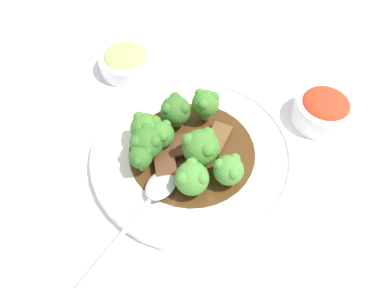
{
  "coord_description": "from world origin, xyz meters",
  "views": [
    {
      "loc": [
        0.17,
        0.28,
        0.49
      ],
      "look_at": [
        0.0,
        0.0,
        0.03
      ],
      "focal_mm": 35.0,
      "sensor_mm": 36.0,
      "label": 1
    }
  ],
  "objects_px": {
    "broccoli_floret_3": "(147,142)",
    "broccoli_floret_4": "(146,128)",
    "beef_strip_1": "(217,139)",
    "broccoli_floret_5": "(200,147)",
    "side_bowl_appetizer": "(126,60)",
    "broccoli_floret_1": "(206,103)",
    "broccoli_floret_7": "(141,157)",
    "main_plate": "(192,153)",
    "broccoli_floret_0": "(192,178)",
    "broccoli_floret_6": "(176,110)",
    "serving_spoon": "(153,194)",
    "broccoli_floret_8": "(229,170)",
    "broccoli_floret_2": "(161,135)",
    "beef_strip_2": "(165,162)",
    "side_bowl_kimchi": "(324,109)",
    "beef_strip_0": "(179,146)"
  },
  "relations": [
    {
      "from": "broccoli_floret_6",
      "to": "broccoli_floret_3",
      "type": "bearing_deg",
      "value": 25.49
    },
    {
      "from": "broccoli_floret_7",
      "to": "broccoli_floret_5",
      "type": "bearing_deg",
      "value": 156.73
    },
    {
      "from": "broccoli_floret_2",
      "to": "broccoli_floret_5",
      "type": "bearing_deg",
      "value": 123.33
    },
    {
      "from": "main_plate",
      "to": "broccoli_floret_0",
      "type": "relative_size",
      "value": 6.34
    },
    {
      "from": "broccoli_floret_0",
      "to": "broccoli_floret_4",
      "type": "distance_m",
      "value": 0.11
    },
    {
      "from": "side_bowl_appetizer",
      "to": "beef_strip_2",
      "type": "bearing_deg",
      "value": 78.66
    },
    {
      "from": "main_plate",
      "to": "broccoli_floret_1",
      "type": "bearing_deg",
      "value": -139.37
    },
    {
      "from": "broccoli_floret_3",
      "to": "broccoli_floret_4",
      "type": "relative_size",
      "value": 1.06
    },
    {
      "from": "broccoli_floret_5",
      "to": "side_bowl_appetizer",
      "type": "bearing_deg",
      "value": -90.16
    },
    {
      "from": "broccoli_floret_1",
      "to": "broccoli_floret_3",
      "type": "relative_size",
      "value": 0.98
    },
    {
      "from": "beef_strip_2",
      "to": "broccoli_floret_1",
      "type": "bearing_deg",
      "value": -155.01
    },
    {
      "from": "beef_strip_1",
      "to": "side_bowl_kimchi",
      "type": "relative_size",
      "value": 0.67
    },
    {
      "from": "broccoli_floret_1",
      "to": "side_bowl_appetizer",
      "type": "distance_m",
      "value": 0.2
    },
    {
      "from": "main_plate",
      "to": "broccoli_floret_8",
      "type": "relative_size",
      "value": 6.81
    },
    {
      "from": "beef_strip_1",
      "to": "broccoli_floret_4",
      "type": "xyz_separation_m",
      "value": [
        0.09,
        -0.06,
        0.03
      ]
    },
    {
      "from": "serving_spoon",
      "to": "side_bowl_appetizer",
      "type": "distance_m",
      "value": 0.29
    },
    {
      "from": "broccoli_floret_4",
      "to": "serving_spoon",
      "type": "bearing_deg",
      "value": 67.28
    },
    {
      "from": "beef_strip_1",
      "to": "beef_strip_0",
      "type": "bearing_deg",
      "value": -18.65
    },
    {
      "from": "beef_strip_1",
      "to": "broccoli_floret_5",
      "type": "xyz_separation_m",
      "value": [
        0.04,
        0.02,
        0.03
      ]
    },
    {
      "from": "broccoli_floret_2",
      "to": "side_bowl_appetizer",
      "type": "bearing_deg",
      "value": -99.97
    },
    {
      "from": "broccoli_floret_4",
      "to": "broccoli_floret_6",
      "type": "xyz_separation_m",
      "value": [
        -0.05,
        -0.01,
        0.0
      ]
    },
    {
      "from": "broccoli_floret_6",
      "to": "serving_spoon",
      "type": "xyz_separation_m",
      "value": [
        0.09,
        0.1,
        -0.03
      ]
    },
    {
      "from": "side_bowl_appetizer",
      "to": "main_plate",
      "type": "bearing_deg",
      "value": 90.05
    },
    {
      "from": "broccoli_floret_3",
      "to": "broccoli_floret_6",
      "type": "distance_m",
      "value": 0.07
    },
    {
      "from": "broccoli_floret_0",
      "to": "broccoli_floret_6",
      "type": "xyz_separation_m",
      "value": [
        -0.04,
        -0.11,
        0.01
      ]
    },
    {
      "from": "beef_strip_2",
      "to": "main_plate",
      "type": "bearing_deg",
      "value": -177.82
    },
    {
      "from": "beef_strip_1",
      "to": "broccoli_floret_2",
      "type": "height_order",
      "value": "broccoli_floret_2"
    },
    {
      "from": "beef_strip_2",
      "to": "side_bowl_kimchi",
      "type": "relative_size",
      "value": 0.68
    },
    {
      "from": "beef_strip_1",
      "to": "broccoli_floret_6",
      "type": "height_order",
      "value": "broccoli_floret_6"
    },
    {
      "from": "side_bowl_kimchi",
      "to": "side_bowl_appetizer",
      "type": "xyz_separation_m",
      "value": [
        0.23,
        -0.28,
        -0.0
      ]
    },
    {
      "from": "broccoli_floret_7",
      "to": "broccoli_floret_3",
      "type": "bearing_deg",
      "value": -138.67
    },
    {
      "from": "beef_strip_1",
      "to": "serving_spoon",
      "type": "relative_size",
      "value": 0.34
    },
    {
      "from": "broccoli_floret_2",
      "to": "broccoli_floret_0",
      "type": "bearing_deg",
      "value": 91.21
    },
    {
      "from": "broccoli_floret_2",
      "to": "beef_strip_1",
      "type": "bearing_deg",
      "value": 155.65
    },
    {
      "from": "beef_strip_1",
      "to": "broccoli_floret_7",
      "type": "xyz_separation_m",
      "value": [
        0.12,
        -0.02,
        0.03
      ]
    },
    {
      "from": "broccoli_floret_7",
      "to": "side_bowl_appetizer",
      "type": "distance_m",
      "value": 0.24
    },
    {
      "from": "broccoli_floret_0",
      "to": "broccoli_floret_1",
      "type": "distance_m",
      "value": 0.13
    },
    {
      "from": "beef_strip_1",
      "to": "broccoli_floret_4",
      "type": "distance_m",
      "value": 0.11
    },
    {
      "from": "broccoli_floret_3",
      "to": "broccoli_floret_8",
      "type": "bearing_deg",
      "value": 128.87
    },
    {
      "from": "broccoli_floret_6",
      "to": "broccoli_floret_1",
      "type": "bearing_deg",
      "value": 165.08
    },
    {
      "from": "broccoli_floret_1",
      "to": "broccoli_floret_5",
      "type": "height_order",
      "value": "broccoli_floret_5"
    },
    {
      "from": "broccoli_floret_5",
      "to": "broccoli_floret_8",
      "type": "bearing_deg",
      "value": 110.44
    },
    {
      "from": "beef_strip_2",
      "to": "broccoli_floret_1",
      "type": "relative_size",
      "value": 1.19
    },
    {
      "from": "broccoli_floret_3",
      "to": "broccoli_floret_6",
      "type": "height_order",
      "value": "same"
    },
    {
      "from": "beef_strip_2",
      "to": "broccoli_floret_4",
      "type": "distance_m",
      "value": 0.06
    },
    {
      "from": "main_plate",
      "to": "beef_strip_2",
      "type": "height_order",
      "value": "beef_strip_2"
    },
    {
      "from": "main_plate",
      "to": "broccoli_floret_5",
      "type": "xyz_separation_m",
      "value": [
        0.0,
        0.02,
        0.05
      ]
    },
    {
      "from": "broccoli_floret_4",
      "to": "beef_strip_2",
      "type": "bearing_deg",
      "value": 91.97
    },
    {
      "from": "beef_strip_1",
      "to": "side_bowl_appetizer",
      "type": "relative_size",
      "value": 0.65
    },
    {
      "from": "broccoli_floret_6",
      "to": "broccoli_floret_7",
      "type": "relative_size",
      "value": 1.2
    }
  ]
}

